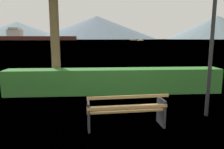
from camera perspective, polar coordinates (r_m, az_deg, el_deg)
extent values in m
plane|color=olive|center=(5.37, 3.62, -13.72)|extent=(1400.00, 1400.00, 0.00)
plane|color=#6B8EA3|center=(312.27, -4.01, 9.27)|extent=(620.00, 620.00, 0.00)
cube|color=tan|center=(5.03, 4.13, -9.87)|extent=(1.87, 0.20, 0.04)
cube|color=tan|center=(5.21, 3.68, -9.17)|extent=(1.87, 0.20, 0.04)
cube|color=tan|center=(5.38, 3.25, -8.52)|extent=(1.87, 0.20, 0.04)
cube|color=tan|center=(4.92, 4.33, -8.83)|extent=(1.87, 0.18, 0.06)
cube|color=tan|center=(4.80, 4.49, -6.01)|extent=(1.87, 0.18, 0.06)
cube|color=#2D2D33|center=(5.12, -6.33, -10.86)|extent=(0.09, 0.51, 0.68)
cube|color=#2D2D33|center=(5.47, 13.07, -9.71)|extent=(0.09, 0.51, 0.68)
cube|color=#2D6B28|center=(8.31, 0.68, -1.76)|extent=(8.32, 0.82, 0.96)
cylinder|color=brown|center=(8.96, -15.08, 9.48)|extent=(0.36, 0.36, 4.30)
cylinder|color=black|center=(6.25, 25.21, 7.23)|extent=(0.10, 0.10, 3.92)
cube|color=#471E19|center=(273.69, -18.96, 9.22)|extent=(88.42, 12.12, 4.77)
cube|color=silver|center=(282.27, -24.68, 10.13)|extent=(15.93, 10.83, 7.63)
cube|color=beige|center=(282.43, -24.75, 11.14)|extent=(11.15, 12.03, 2.39)
cube|color=gold|center=(245.50, 5.66, 9.25)|extent=(6.89, 3.96, 0.94)
cube|color=silver|center=(245.49, 5.67, 9.47)|extent=(2.69, 2.17, 0.98)
cube|color=gold|center=(197.71, 7.56, 9.08)|extent=(6.96, 6.37, 0.64)
cube|color=beige|center=(197.71, 7.57, 9.25)|extent=(3.03, 2.92, 0.56)
cone|color=slate|center=(635.95, -24.06, 10.76)|extent=(265.15, 265.15, 46.34)
cone|color=slate|center=(593.81, -4.11, 12.46)|extent=(325.64, 325.64, 62.25)
cone|color=slate|center=(621.32, 26.33, 11.26)|extent=(254.34, 254.34, 59.61)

